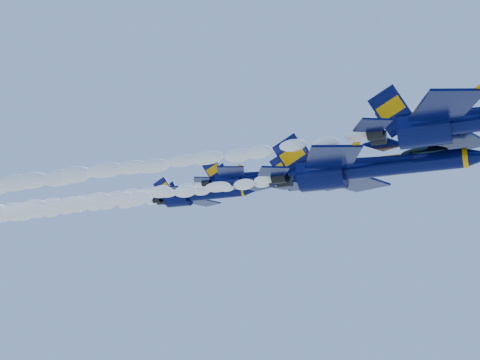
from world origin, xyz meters
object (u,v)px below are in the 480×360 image
at_px(jet_fourth, 253,178).
at_px(jet_third, 331,175).
at_px(jet_second, 366,168).
at_px(jet_lead, 475,121).
at_px(jet_fifth, 199,195).

bearing_deg(jet_fourth, jet_third, -21.38).
height_order(jet_second, jet_third, jet_third).
relative_size(jet_lead, jet_fourth, 1.14).
height_order(jet_lead, jet_fifth, jet_fifth).
height_order(jet_third, jet_fourth, jet_fourth).
bearing_deg(jet_third, jet_lead, -49.78).
height_order(jet_fourth, jet_fifth, jet_fifth).
bearing_deg(jet_fourth, jet_lead, -40.53).
xyz_separation_m(jet_lead, jet_fourth, (-27.80, 23.77, 4.32)).
bearing_deg(jet_third, jet_second, -64.72).
distance_m(jet_third, jet_fifth, 28.62).
height_order(jet_lead, jet_fourth, jet_fourth).
xyz_separation_m(jet_fourth, jet_fifth, (-13.00, 9.97, 1.02)).
bearing_deg(jet_third, jet_fifth, 149.43).
xyz_separation_m(jet_second, jet_fourth, (-18.34, 18.99, 5.76)).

